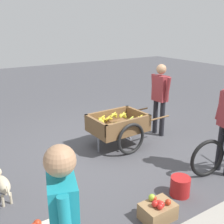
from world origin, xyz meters
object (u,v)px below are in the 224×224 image
Objects in this scene: fruit_cart at (118,126)px; apple_crate at (158,210)px; dog at (2,183)px; vendor_person at (160,93)px; plastic_bucket at (180,186)px.

fruit_cart is 3.81× the size of apple_crate.
fruit_cart is 2.49× the size of dog.
vendor_person is at bearing -131.67° from apple_crate.
vendor_person is 2.50m from plastic_bucket.
vendor_person is (-1.15, -0.05, 0.53)m from fruit_cart.
dog reaches higher than apple_crate.
dog is 1.53× the size of apple_crate.
vendor_person is 5.49× the size of plastic_bucket.
fruit_cart reaches higher than dog.
vendor_person is 3.04m from apple_crate.
fruit_cart reaches higher than apple_crate.
apple_crate is (-1.61, 1.52, -0.14)m from dog.
vendor_person is 3.67× the size of apple_crate.
vendor_person reaches higher than fruit_cart.
plastic_bucket is 0.67m from apple_crate.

